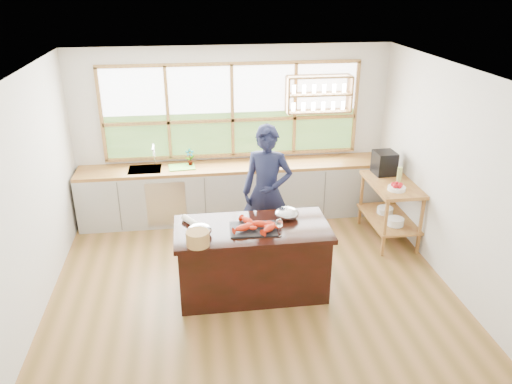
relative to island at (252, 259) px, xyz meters
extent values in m
plane|color=olive|center=(0.00, 0.20, -0.45)|extent=(5.00, 5.00, 0.00)
cube|color=silver|center=(0.00, 2.45, 0.90)|extent=(5.00, 0.02, 2.70)
cube|color=silver|center=(0.00, -2.05, 0.90)|extent=(5.00, 0.02, 2.70)
cube|color=silver|center=(-2.50, 0.20, 0.90)|extent=(0.02, 4.50, 2.70)
cube|color=silver|center=(2.50, 0.20, 0.90)|extent=(0.02, 4.50, 2.70)
cube|color=white|center=(0.00, 0.20, 2.25)|extent=(5.00, 4.50, 0.02)
cube|color=#A47A3C|center=(0.00, 2.42, 1.25)|extent=(4.05, 0.06, 1.50)
cube|color=white|center=(0.00, 2.44, 1.59)|extent=(3.98, 0.01, 0.75)
cube|color=#325521|center=(0.00, 2.44, 0.87)|extent=(3.98, 0.01, 0.70)
cube|color=#A47A3C|center=(1.35, 2.31, 1.77)|extent=(1.00, 0.28, 0.03)
cube|color=#A47A3C|center=(1.35, 2.31, 1.50)|extent=(1.00, 0.28, 0.03)
cube|color=#A47A3C|center=(1.35, 2.31, 1.22)|extent=(1.00, 0.28, 0.03)
cube|color=#A47A3C|center=(0.85, 2.31, 1.50)|extent=(0.03, 0.28, 0.55)
cube|color=#A47A3C|center=(1.85, 2.31, 1.50)|extent=(0.03, 0.28, 0.55)
cube|color=#ABA8A1|center=(0.00, 2.14, -0.03)|extent=(4.90, 0.62, 0.85)
cube|color=#B5B8BB|center=(-1.10, 1.82, -0.02)|extent=(0.60, 0.01, 0.72)
cube|color=#A67C32|center=(0.00, 2.14, 0.42)|extent=(4.90, 0.62, 0.05)
cube|color=#B5B8BB|center=(-1.40, 2.14, 0.37)|extent=(0.50, 0.42, 0.16)
cube|color=#A67C32|center=(2.45, 0.60, 0.00)|extent=(0.04, 0.04, 0.90)
cube|color=#A67C32|center=(2.45, 1.60, 0.00)|extent=(0.04, 0.04, 0.90)
cube|color=#A67C32|center=(1.93, 0.60, 0.00)|extent=(0.04, 0.04, 0.90)
cube|color=#A67C32|center=(1.93, 1.60, 0.00)|extent=(0.04, 0.04, 0.90)
cube|color=#A67C32|center=(2.19, 1.10, -0.13)|extent=(0.62, 1.10, 0.03)
cube|color=#A67C32|center=(2.19, 1.10, 0.42)|extent=(0.62, 1.10, 0.05)
cylinder|color=white|center=(2.19, 0.85, -0.07)|extent=(0.24, 0.24, 0.11)
cylinder|color=white|center=(2.19, 1.25, -0.07)|extent=(0.24, 0.24, 0.09)
cube|color=black|center=(0.00, 0.00, -0.03)|extent=(1.77, 0.82, 0.84)
cube|color=black|center=(0.00, 0.00, 0.42)|extent=(1.85, 0.90, 0.06)
imported|color=#151935|center=(0.32, 0.92, 0.48)|extent=(0.80, 0.65, 1.88)
imported|color=slate|center=(-0.70, 2.20, 0.58)|extent=(0.16, 0.12, 0.28)
cube|color=#69BF46|center=(-0.83, 2.14, 0.45)|extent=(0.43, 0.33, 0.01)
cube|color=black|center=(2.19, 1.47, 0.62)|extent=(0.32, 0.34, 0.34)
cylinder|color=#9AAB54|center=(2.24, 1.01, 0.58)|extent=(0.07, 0.07, 0.27)
cylinder|color=white|center=(2.14, 0.84, 0.47)|extent=(0.25, 0.25, 0.05)
sphere|color=#B00C14|center=(2.19, 0.84, 0.52)|extent=(0.07, 0.07, 0.07)
sphere|color=#B00C14|center=(2.16, 0.88, 0.52)|extent=(0.07, 0.07, 0.07)
sphere|color=#B00C14|center=(2.10, 0.87, 0.52)|extent=(0.07, 0.07, 0.07)
sphere|color=#B00C14|center=(2.10, 0.81, 0.52)|extent=(0.07, 0.07, 0.07)
sphere|color=#B00C14|center=(2.16, 0.79, 0.52)|extent=(0.07, 0.07, 0.07)
cube|color=black|center=(0.00, -0.07, 0.45)|extent=(0.57, 0.43, 0.02)
ellipsoid|color=red|center=(-0.12, -0.12, 0.50)|extent=(0.23, 0.15, 0.08)
ellipsoid|color=red|center=(0.08, -0.05, 0.50)|extent=(0.23, 0.14, 0.08)
ellipsoid|color=red|center=(0.18, -0.17, 0.50)|extent=(0.21, 0.21, 0.08)
ellipsoid|color=red|center=(-0.05, 0.05, 0.50)|extent=(0.18, 0.23, 0.08)
ellipsoid|color=#B5B8BB|center=(-0.62, -0.10, 0.51)|extent=(0.28, 0.28, 0.14)
ellipsoid|color=#B5B8BB|center=(0.46, 0.19, 0.51)|extent=(0.30, 0.30, 0.14)
cylinder|color=white|center=(0.28, -0.26, 0.45)|extent=(0.06, 0.06, 0.01)
cylinder|color=white|center=(0.28, -0.26, 0.52)|extent=(0.01, 0.01, 0.13)
ellipsoid|color=white|center=(0.28, -0.26, 0.62)|extent=(0.08, 0.08, 0.10)
cylinder|color=tan|center=(-0.65, -0.34, 0.53)|extent=(0.26, 0.26, 0.17)
cylinder|color=white|center=(-0.72, 0.17, 0.49)|extent=(0.23, 0.30, 0.08)
camera|label=1|loc=(-0.67, -5.23, 3.20)|focal=35.00mm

